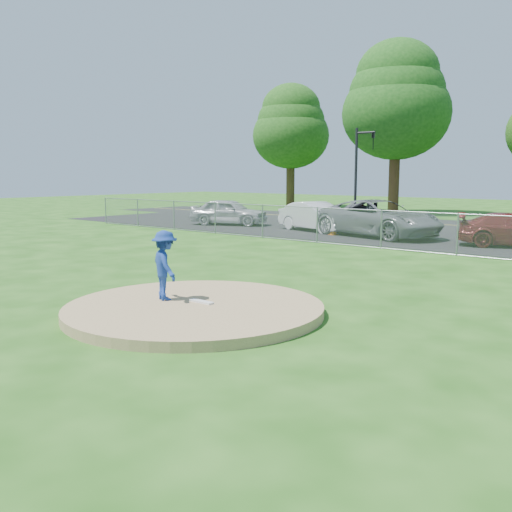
# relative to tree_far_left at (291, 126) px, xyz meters

# --- Properties ---
(ground) EXTENTS (120.00, 120.00, 0.00)m
(ground) POSITION_rel_tree_far_left_xyz_m (22.00, -23.00, -7.06)
(ground) COLOR #1A4910
(ground) RESTS_ON ground
(pitchers_mound) EXTENTS (5.40, 5.40, 0.20)m
(pitchers_mound) POSITION_rel_tree_far_left_xyz_m (22.00, -33.00, -6.96)
(pitchers_mound) COLOR #997D54
(pitchers_mound) RESTS_ON ground
(pitching_rubber) EXTENTS (0.60, 0.15, 0.04)m
(pitching_rubber) POSITION_rel_tree_far_left_xyz_m (22.00, -32.80, -6.84)
(pitching_rubber) COLOR white
(pitching_rubber) RESTS_ON pitchers_mound
(chain_link_fence) EXTENTS (40.00, 0.06, 1.50)m
(chain_link_fence) POSITION_rel_tree_far_left_xyz_m (22.00, -21.00, -6.31)
(chain_link_fence) COLOR gray
(chain_link_fence) RESTS_ON ground
(parking_lot) EXTENTS (50.00, 8.00, 0.01)m
(parking_lot) POSITION_rel_tree_far_left_xyz_m (22.00, -16.50, -7.05)
(parking_lot) COLOR black
(parking_lot) RESTS_ON ground
(tree_far_left) EXTENTS (6.72, 6.72, 10.74)m
(tree_far_left) POSITION_rel_tree_far_left_xyz_m (0.00, 0.00, 0.00)
(tree_far_left) COLOR #3A2715
(tree_far_left) RESTS_ON ground
(tree_left) EXTENTS (7.84, 7.84, 12.53)m
(tree_left) POSITION_rel_tree_far_left_xyz_m (11.00, -2.00, 1.18)
(tree_left) COLOR #3D2416
(tree_left) RESTS_ON ground
(traffic_signal_left) EXTENTS (1.28, 0.20, 5.60)m
(traffic_signal_left) POSITION_rel_tree_far_left_xyz_m (13.24, -11.00, -3.70)
(traffic_signal_left) COLOR black
(traffic_signal_left) RESTS_ON ground
(pitcher) EXTENTS (1.12, 0.90, 1.51)m
(pitcher) POSITION_rel_tree_far_left_xyz_m (21.20, -33.09, -6.11)
(pitcher) COLOR navy
(pitcher) RESTS_ON pitchers_mound
(traffic_cone) EXTENTS (0.38, 0.38, 0.74)m
(traffic_cone) POSITION_rel_tree_far_left_xyz_m (15.83, -17.88, -6.68)
(traffic_cone) COLOR #D8650B
(traffic_cone) RESTS_ON parking_lot
(parked_car_silver) EXTENTS (4.76, 3.28, 1.50)m
(parked_car_silver) POSITION_rel_tree_far_left_xyz_m (8.30, -17.08, -6.30)
(parked_car_silver) COLOR #B5B5BA
(parked_car_silver) RESTS_ON parking_lot
(parked_car_white) EXTENTS (4.74, 2.68, 1.48)m
(parked_car_white) POSITION_rel_tree_far_left_xyz_m (14.17, -16.85, -6.31)
(parked_car_white) COLOR silver
(parked_car_white) RESTS_ON parking_lot
(parked_car_gray) EXTENTS (6.62, 4.15, 1.71)m
(parked_car_gray) POSITION_rel_tree_far_left_xyz_m (17.85, -17.15, -6.20)
(parked_car_gray) COLOR slate
(parked_car_gray) RESTS_ON parking_lot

